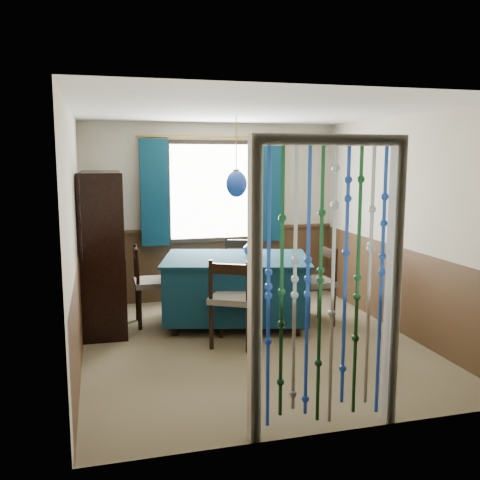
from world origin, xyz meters
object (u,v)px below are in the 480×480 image
object	(u,v)px
chair_far	(240,272)
vase_sideboard	(107,237)
dining_table	(236,286)
sideboard	(103,273)
vase_table	(251,248)
chair_right	(315,283)
bowl_shelf	(107,221)
chair_left	(151,283)
pendant_lamp	(236,184)
chair_near	(233,300)

from	to	relation	value
chair_far	vase_sideboard	bearing A→B (deg)	14.44
dining_table	sideboard	world-z (taller)	sideboard
dining_table	vase_table	size ratio (longest dim) A/B	10.45
chair_right	sideboard	size ratio (longest dim) A/B	0.51
bowl_shelf	vase_sideboard	world-z (taller)	bowl_shelf
dining_table	bowl_shelf	world-z (taller)	bowl_shelf
bowl_shelf	chair_left	bearing A→B (deg)	13.10
dining_table	bowl_shelf	bearing A→B (deg)	-171.12
dining_table	chair_right	world-z (taller)	chair_right
chair_right	pendant_lamp	distance (m)	1.55
pendant_lamp	dining_table	bearing A→B (deg)	-84.64
chair_left	sideboard	xyz separation A→B (m)	(-0.55, 0.14, 0.12)
bowl_shelf	vase_sideboard	size ratio (longest dim) A/B	1.27
chair_left	chair_right	xyz separation A→B (m)	(1.95, -0.47, -0.01)
dining_table	vase_sideboard	size ratio (longest dim) A/B	10.66
dining_table	chair_left	size ratio (longest dim) A/B	2.04
chair_right	chair_left	bearing A→B (deg)	73.74
dining_table	vase_sideboard	distance (m)	1.77
dining_table	sideboard	xyz separation A→B (m)	(-1.56, 0.41, 0.16)
chair_left	bowl_shelf	distance (m)	0.93
sideboard	vase_sideboard	world-z (taller)	sideboard
dining_table	chair_near	size ratio (longest dim) A/B	2.03
vase_table	bowl_shelf	world-z (taller)	bowl_shelf
chair_far	chair_left	world-z (taller)	chair_left
dining_table	chair_near	distance (m)	0.77
vase_table	dining_table	bearing A→B (deg)	-155.83
vase_table	chair_far	bearing A→B (deg)	89.65
sideboard	pendant_lamp	distance (m)	1.94
pendant_lamp	vase_table	xyz separation A→B (m)	(0.22, 0.10, -0.79)
dining_table	chair_left	distance (m)	1.04
sideboard	vase_table	xyz separation A→B (m)	(1.77, -0.31, 0.29)
vase_sideboard	bowl_shelf	bearing A→B (deg)	-90.00
chair_near	chair_far	bearing A→B (deg)	101.58
chair_right	vase_sideboard	bearing A→B (deg)	65.52
chair_near	pendant_lamp	bearing A→B (deg)	102.05
bowl_shelf	vase_sideboard	bearing A→B (deg)	90.00
dining_table	vase_sideboard	bearing A→B (deg)	167.41
chair_near	bowl_shelf	distance (m)	1.74
vase_table	chair_left	bearing A→B (deg)	171.81
dining_table	chair_near	bearing A→B (deg)	-92.10
dining_table	vase_table	xyz separation A→B (m)	(0.22, 0.10, 0.45)
bowl_shelf	chair_far	bearing A→B (deg)	16.91
chair_far	chair_left	size ratio (longest dim) A/B	0.98
chair_near	vase_sideboard	bearing A→B (deg)	159.06
chair_far	vase_table	size ratio (longest dim) A/B	5.01
dining_table	chair_near	xyz separation A→B (m)	(-0.23, -0.74, 0.04)
pendant_lamp	vase_sideboard	world-z (taller)	pendant_lamp
chair_left	pendant_lamp	distance (m)	1.59
chair_right	vase_sideboard	world-z (taller)	vase_sideboard
chair_far	chair_right	world-z (taller)	chair_right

